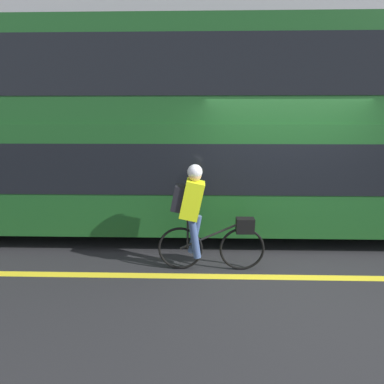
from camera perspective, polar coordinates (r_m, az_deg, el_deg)
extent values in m
plane|color=#232326|center=(4.79, 18.08, -14.46)|extent=(80.00, 80.00, 0.00)
cube|color=yellow|center=(4.68, 18.54, -15.16)|extent=(50.00, 0.14, 0.01)
cube|color=gray|center=(9.70, 9.32, 0.90)|extent=(60.00, 2.56, 0.14)
cube|color=#9E9EA3|center=(11.03, 9.12, 23.22)|extent=(60.00, 0.30, 8.08)
cylinder|color=black|center=(6.70, 24.27, -2.58)|extent=(0.92, 0.30, 0.92)
cylinder|color=black|center=(7.35, -31.46, -2.05)|extent=(0.92, 0.30, 0.92)
cube|color=#194C1E|center=(6.04, -5.13, 4.15)|extent=(10.62, 2.52, 1.85)
cube|color=black|center=(6.01, -5.18, 6.24)|extent=(10.20, 2.54, 0.81)
cube|color=#194C1E|center=(6.00, -5.51, 20.45)|extent=(10.62, 2.42, 1.57)
cube|color=black|center=(6.01, -5.53, 21.19)|extent=(10.20, 2.44, 0.88)
torus|color=black|center=(4.57, 9.49, -10.67)|extent=(0.67, 0.04, 0.67)
torus|color=black|center=(4.53, -2.23, -10.69)|extent=(0.67, 0.04, 0.67)
cylinder|color=black|center=(4.44, 3.70, -8.24)|extent=(0.93, 0.03, 0.45)
cylinder|color=black|center=(4.43, -0.83, -7.84)|extent=(0.03, 0.03, 0.49)
cube|color=black|center=(4.43, 10.07, -6.30)|extent=(0.26, 0.16, 0.22)
cube|color=#D8EA19|center=(4.27, 0.00, -1.41)|extent=(0.37, 0.32, 0.58)
cube|color=black|center=(4.27, -2.69, -1.14)|extent=(0.21, 0.26, 0.38)
cylinder|color=#384C7A|center=(4.53, 0.54, -8.02)|extent=(0.21, 0.11, 0.60)
cylinder|color=#384C7A|center=(4.37, 0.50, -8.90)|extent=(0.19, 0.11, 0.60)
sphere|color=tan|center=(4.19, 0.55, 3.28)|extent=(0.19, 0.19, 0.19)
sphere|color=silver|center=(4.18, 0.55, 3.86)|extent=(0.21, 0.21, 0.21)
cylinder|color=#59595B|center=(10.62, -28.04, 7.77)|extent=(0.07, 0.07, 2.49)
cube|color=red|center=(10.55, -28.79, 13.19)|extent=(0.36, 0.02, 0.36)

